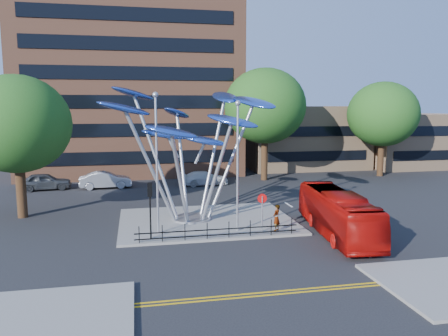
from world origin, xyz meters
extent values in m
plane|color=black|center=(0.00, 0.00, 0.00)|extent=(120.00, 120.00, 0.00)
cube|color=slate|center=(-1.00, 6.00, 0.07)|extent=(12.00, 9.00, 0.15)
cube|color=gold|center=(0.00, -6.00, 0.01)|extent=(40.00, 0.12, 0.01)
cube|color=gold|center=(0.00, -6.30, 0.01)|extent=(40.00, 0.12, 0.01)
cube|color=brown|center=(-6.00, 32.00, 15.00)|extent=(25.00, 15.00, 30.00)
cube|color=tan|center=(16.00, 30.00, 4.00)|extent=(15.00, 8.00, 8.00)
cube|color=tan|center=(30.00, 28.00, 3.50)|extent=(12.00, 8.00, 7.00)
cylinder|color=black|center=(8.00, 22.00, 2.86)|extent=(0.70, 0.70, 5.72)
ellipsoid|color=#1C4413|center=(8.00, 22.00, 8.06)|extent=(8.80, 8.80, 8.10)
cylinder|color=black|center=(-14.00, 10.00, 2.42)|extent=(0.70, 0.70, 4.84)
ellipsoid|color=#1C4413|center=(-14.00, 10.00, 6.82)|extent=(7.60, 7.60, 6.99)
cylinder|color=black|center=(22.00, 22.00, 2.53)|extent=(0.70, 0.70, 5.06)
ellipsoid|color=#1C4413|center=(22.00, 22.00, 7.13)|extent=(8.00, 8.00, 7.36)
cylinder|color=#9EA0A5|center=(-2.00, 6.50, 0.21)|extent=(2.80, 2.80, 0.12)
cylinder|color=#9EA0A5|center=(-3.20, 5.90, 4.05)|extent=(0.24, 0.24, 7.80)
ellipsoid|color=blue|center=(-6.40, 4.90, 7.95)|extent=(3.92, 2.95, 1.39)
cylinder|color=#9EA0A5|center=(-2.40, 5.50, 3.35)|extent=(0.24, 0.24, 6.40)
ellipsoid|color=blue|center=(-3.60, 3.30, 6.55)|extent=(3.47, 1.78, 1.31)
cylinder|color=#9EA0A5|center=(-1.40, 5.70, 3.65)|extent=(0.24, 0.24, 7.00)
ellipsoid|color=blue|center=(0.40, 4.10, 7.15)|extent=(3.81, 3.11, 1.36)
cylinder|color=#9EA0A5|center=(-0.80, 6.50, 4.25)|extent=(0.24, 0.24, 8.20)
ellipsoid|color=blue|center=(2.60, 6.90, 8.35)|extent=(3.52, 4.06, 1.44)
cylinder|color=#9EA0A5|center=(-1.20, 7.40, 4.45)|extent=(0.24, 0.24, 8.60)
ellipsoid|color=blue|center=(1.00, 9.40, 8.75)|extent=(2.21, 3.79, 1.39)
cylinder|color=#9EA0A5|center=(-2.20, 7.50, 3.85)|extent=(0.24, 0.24, 7.40)
ellipsoid|color=blue|center=(-2.60, 10.10, 7.55)|extent=(3.02, 3.71, 1.34)
cylinder|color=#9EA0A5|center=(-3.00, 6.90, 4.55)|extent=(0.24, 0.24, 8.80)
ellipsoid|color=blue|center=(-5.80, 8.30, 8.95)|extent=(3.88, 3.60, 1.42)
ellipsoid|color=blue|center=(-3.80, 6.70, 6.15)|extent=(3.40, 1.96, 1.13)
ellipsoid|color=blue|center=(-1.10, 6.10, 5.75)|extent=(3.39, 2.16, 1.11)
cylinder|color=#9EA0A5|center=(-4.50, 3.50, 4.40)|extent=(0.14, 0.14, 8.50)
sphere|color=#9EA0A5|center=(-4.50, 3.50, 8.77)|extent=(0.36, 0.36, 0.36)
cylinder|color=#9EA0A5|center=(0.50, 3.00, 4.15)|extent=(0.14, 0.14, 8.00)
sphere|color=#9EA0A5|center=(0.50, 3.00, 8.27)|extent=(0.36, 0.36, 0.36)
cylinder|color=black|center=(-5.00, 2.50, 1.75)|extent=(0.10, 0.10, 3.20)
cube|color=black|center=(-5.00, 2.50, 3.15)|extent=(0.28, 0.18, 0.85)
sphere|color=#FF0C0C|center=(-5.00, 2.50, 3.43)|extent=(0.18, 0.18, 0.18)
cylinder|color=#9EA0A5|center=(2.00, 2.50, 1.30)|extent=(0.08, 0.08, 2.30)
cylinder|color=red|center=(2.00, 2.53, 2.30)|extent=(0.60, 0.04, 0.60)
cube|color=white|center=(2.00, 2.55, 2.30)|extent=(0.42, 0.03, 0.10)
cylinder|color=black|center=(-5.70, 1.70, 0.65)|extent=(0.05, 0.05, 1.00)
cylinder|color=black|center=(-4.36, 1.70, 0.65)|extent=(0.05, 0.05, 1.00)
cylinder|color=black|center=(-3.01, 1.70, 0.65)|extent=(0.05, 0.05, 1.00)
cylinder|color=black|center=(-1.67, 1.70, 0.65)|extent=(0.05, 0.05, 1.00)
cylinder|color=black|center=(-0.33, 1.70, 0.65)|extent=(0.05, 0.05, 1.00)
cylinder|color=black|center=(1.01, 1.70, 0.65)|extent=(0.05, 0.05, 1.00)
cylinder|color=black|center=(2.36, 1.70, 0.65)|extent=(0.05, 0.05, 1.00)
cylinder|color=black|center=(3.70, 1.70, 0.65)|extent=(0.05, 0.05, 1.00)
cube|color=black|center=(-1.00, 1.70, 0.70)|extent=(10.00, 0.06, 0.06)
cube|color=black|center=(-1.00, 1.70, 0.35)|extent=(10.00, 0.06, 0.06)
imported|color=#A00A07|center=(6.60, 1.42, 1.39)|extent=(3.49, 10.21, 2.79)
imported|color=gray|center=(2.96, 2.50, 1.01)|extent=(0.73, 0.73, 1.72)
imported|color=#42464A|center=(-14.47, 20.74, 0.83)|extent=(5.07, 2.59, 1.65)
imported|color=#B9BBC1|center=(-8.76, 20.44, 0.82)|extent=(5.12, 2.11, 1.65)
imported|color=silver|center=(1.09, 20.20, 0.71)|extent=(5.09, 2.51, 1.42)
camera|label=1|loc=(-5.75, -23.44, 8.16)|focal=35.00mm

